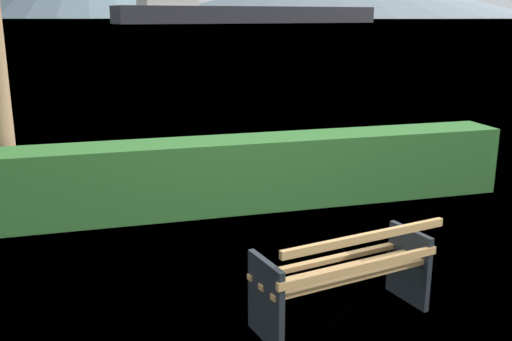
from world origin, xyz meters
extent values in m
plane|color=olive|center=(0.00, 0.00, 0.00)|extent=(1400.00, 1400.00, 0.00)
plane|color=#7A99A8|center=(0.00, 306.14, 0.00)|extent=(620.00, 620.00, 0.00)
cube|color=tan|center=(0.04, -0.19, 0.45)|extent=(1.50, 0.37, 0.04)
cube|color=tan|center=(0.00, 0.00, 0.45)|extent=(1.50, 0.37, 0.04)
cube|color=tan|center=(-0.04, 0.19, 0.45)|extent=(1.50, 0.37, 0.04)
cube|color=tan|center=(0.05, -0.26, 0.57)|extent=(1.50, 0.35, 0.06)
cube|color=tan|center=(0.06, -0.31, 0.84)|extent=(1.50, 0.35, 0.06)
cube|color=#1E2328|center=(-0.70, -0.17, 0.34)|extent=(0.15, 0.51, 0.68)
cube|color=#1E2328|center=(0.71, 0.13, 0.34)|extent=(0.15, 0.51, 0.68)
cube|color=#387A33|center=(0.00, 3.08, 0.46)|extent=(7.22, 0.70, 0.93)
cube|color=#232328|center=(50.20, 185.37, 2.64)|extent=(90.94, 30.67, 5.27)
cube|color=#B2332D|center=(66.47, 205.72, 0.37)|extent=(8.54, 6.69, 0.75)
cube|color=silver|center=(66.47, 205.72, 1.10)|extent=(3.59, 3.31, 0.71)
camera|label=1|loc=(-1.88, -4.08, 2.48)|focal=40.79mm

